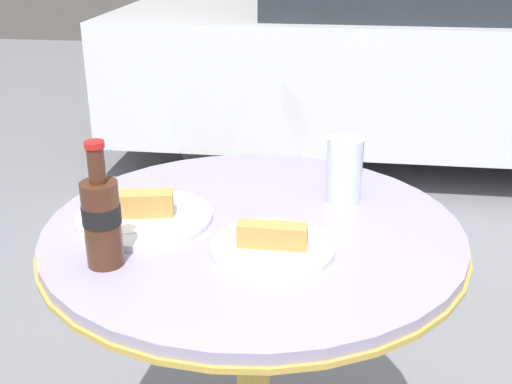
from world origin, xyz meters
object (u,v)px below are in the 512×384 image
Objects in this scene: bistro_table at (253,288)px; parked_car at (468,45)px; lunch_plate_near at (273,245)px; drinking_glass at (344,173)px; lunch_plate_far at (144,215)px; cola_bottle_left at (102,218)px.

parked_car is at bearing 72.70° from bistro_table.
parked_car reaches higher than bistro_table.
lunch_plate_near is 2.90m from parked_car.
drinking_glass is 0.03× the size of parked_car.
lunch_plate_near is 0.27m from lunch_plate_far.
lunch_plate_far is at bearing 84.95° from cola_bottle_left.
lunch_plate_near is at bearing -105.80° from parked_car.
lunch_plate_far is at bearing 160.70° from lunch_plate_near.
parked_car is at bearing 69.74° from cola_bottle_left.
lunch_plate_near is 0.84× the size of lunch_plate_far.
lunch_plate_far is at bearing -176.87° from bistro_table.
cola_bottle_left is (-0.22, -0.18, 0.22)m from bistro_table.
bistro_table is 0.29m from drinking_glass.
lunch_plate_near is at bearing -64.42° from bistro_table.
lunch_plate_far reaches higher than lunch_plate_near.
lunch_plate_far is at bearing -158.05° from drinking_glass.
cola_bottle_left is at bearing -163.61° from lunch_plate_near.
parked_car reaches higher than lunch_plate_far.
bistro_table is at bearing -140.01° from drinking_glass.
lunch_plate_near is (-0.12, -0.24, -0.05)m from drinking_glass.
cola_bottle_left is at bearing -140.94° from bistro_table.
lunch_plate_far is (-0.21, -0.01, 0.15)m from bistro_table.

